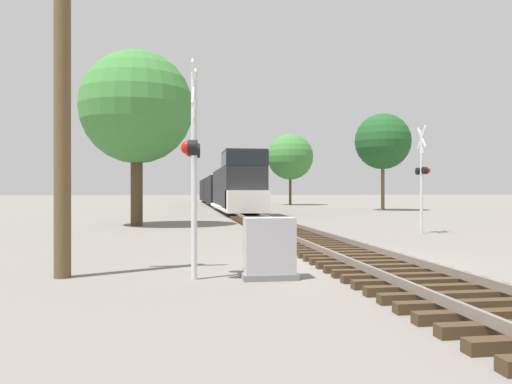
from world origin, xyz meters
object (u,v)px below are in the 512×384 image
object	(u,v)px
tree_far_right	(137,108)
tree_deep_background	(290,157)
crossing_signal_far	(422,174)
relay_cabinet	(269,249)
tree_mid_background	(383,142)
freight_train	(220,190)
utility_pole	(62,89)
crossing_signal_near	(193,157)

from	to	relation	value
tree_far_right	tree_deep_background	bearing A→B (deg)	66.08
tree_far_right	crossing_signal_far	bearing A→B (deg)	-27.50
relay_cabinet	tree_mid_background	distance (m)	37.29
freight_train	tree_far_right	xyz separation A→B (m)	(-6.59, -31.01, 4.07)
tree_far_right	tree_deep_background	distance (m)	38.86
freight_train	tree_far_right	distance (m)	31.97
utility_pole	tree_deep_background	bearing A→B (deg)	72.58
utility_pole	crossing_signal_far	bearing A→B (deg)	35.74
crossing_signal_near	tree_mid_background	world-z (taller)	tree_mid_background
tree_far_right	tree_deep_background	world-z (taller)	tree_deep_background
crossing_signal_far	tree_far_right	xyz separation A→B (m)	(-12.13, 6.32, 3.47)
relay_cabinet	crossing_signal_far	bearing A→B (deg)	49.67
freight_train	tree_far_right	size ratio (longest dim) A/B	5.96
crossing_signal_far	utility_pole	distance (m)	15.20
crossing_signal_near	tree_deep_background	bearing A→B (deg)	171.22
relay_cabinet	tree_deep_background	xyz separation A→B (m)	(11.76, 51.43, 5.45)
crossing_signal_near	tree_mid_background	size ratio (longest dim) A/B	0.49
relay_cabinet	tree_far_right	world-z (taller)	tree_far_right
crossing_signal_near	utility_pole	bearing A→B (deg)	-97.03
utility_pole	tree_far_right	distance (m)	15.31
crossing_signal_near	crossing_signal_far	distance (m)	13.51
crossing_signal_near	freight_train	bearing A→B (deg)	-179.28
freight_train	tree_mid_background	bearing A→B (deg)	-45.33
crossing_signal_near	tree_deep_background	world-z (taller)	tree_deep_background
crossing_signal_far	freight_train	bearing A→B (deg)	14.75
tree_mid_background	tree_deep_background	distance (m)	18.91
tree_far_right	tree_mid_background	distance (m)	26.57
utility_pole	tree_deep_background	xyz separation A→B (m)	(15.90, 50.68, 2.20)
tree_far_right	crossing_signal_near	bearing A→B (deg)	-81.08
relay_cabinet	crossing_signal_near	bearing A→B (deg)	174.23
crossing_signal_near	tree_far_right	world-z (taller)	tree_far_right
freight_train	relay_cabinet	xyz separation A→B (m)	(-2.59, -46.92, -1.29)
freight_train	tree_deep_background	distance (m)	11.03
freight_train	relay_cabinet	distance (m)	47.01
crossing_signal_far	relay_cabinet	size ratio (longest dim) A/B	3.61
crossing_signal_far	tree_far_right	distance (m)	14.11
freight_train	relay_cabinet	world-z (taller)	freight_train
crossing_signal_near	tree_deep_background	distance (m)	53.09
crossing_signal_near	utility_pole	distance (m)	3.03
utility_pole	tree_mid_background	bearing A→B (deg)	57.71
crossing_signal_near	utility_pole	world-z (taller)	utility_pole
utility_pole	tree_far_right	bearing A→B (deg)	89.43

